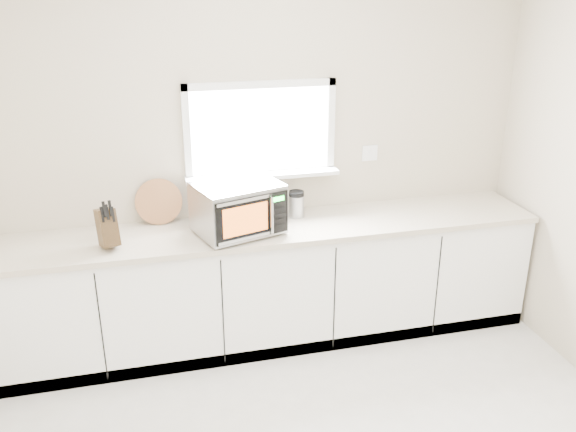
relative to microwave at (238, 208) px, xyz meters
name	(u,v)px	position (x,y,z in m)	size (l,w,h in m)	color
back_wall	(260,155)	(0.24, 0.37, 0.26)	(4.00, 0.17, 2.70)	#BDAB96
cabinets	(271,285)	(0.24, 0.07, -0.67)	(3.92, 0.60, 0.88)	white
countertop	(270,229)	(0.24, 0.06, -0.21)	(3.92, 0.64, 0.04)	beige
microwave	(238,208)	(0.00, 0.00, 0.00)	(0.65, 0.57, 0.36)	black
knife_block	(107,227)	(-0.87, -0.03, -0.04)	(0.17, 0.25, 0.34)	#453018
cutting_board	(159,202)	(-0.52, 0.31, -0.02)	(0.33, 0.33, 0.02)	#A2693E
coffee_grinder	(296,204)	(0.47, 0.21, -0.09)	(0.14, 0.14, 0.20)	#ABADB2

